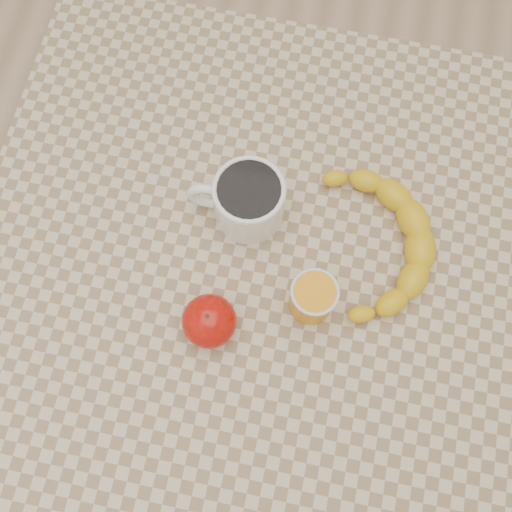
% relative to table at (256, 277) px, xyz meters
% --- Properties ---
extents(ground, '(3.00, 3.00, 0.00)m').
position_rel_table_xyz_m(ground, '(0.00, 0.00, -0.66)').
color(ground, tan).
rests_on(ground, ground).
extents(table, '(0.80, 0.80, 0.75)m').
position_rel_table_xyz_m(table, '(0.00, 0.00, 0.00)').
color(table, tan).
rests_on(table, ground).
extents(coffee_mug, '(0.14, 0.10, 0.08)m').
position_rel_table_xyz_m(coffee_mug, '(-0.03, 0.07, 0.13)').
color(coffee_mug, white).
rests_on(coffee_mug, table).
extents(orange_juice_glass, '(0.06, 0.06, 0.07)m').
position_rel_table_xyz_m(orange_juice_glass, '(0.08, -0.05, 0.12)').
color(orange_juice_glass, orange).
rests_on(orange_juice_glass, table).
extents(apple, '(0.07, 0.07, 0.07)m').
position_rel_table_xyz_m(apple, '(-0.04, -0.10, 0.12)').
color(apple, '#970605').
rests_on(apple, table).
extents(banana, '(0.27, 0.32, 0.04)m').
position_rel_table_xyz_m(banana, '(0.16, 0.05, 0.11)').
color(banana, gold).
rests_on(banana, table).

